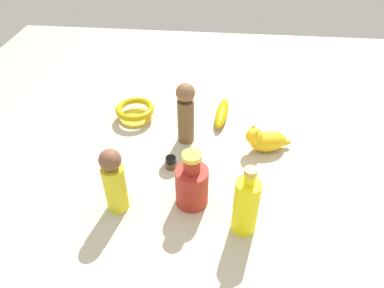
{
  "coord_description": "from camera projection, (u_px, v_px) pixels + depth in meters",
  "views": [
    {
      "loc": [
        0.08,
        -0.82,
        0.75
      ],
      "look_at": [
        0.0,
        0.0,
        0.07
      ],
      "focal_mm": 33.56,
      "sensor_mm": 36.0,
      "label": 1
    }
  ],
  "objects": [
    {
      "name": "nail_polish_jar",
      "position": [
        171.0,
        163.0,
        1.07
      ],
      "size": [
        0.03,
        0.03,
        0.04
      ],
      "color": "brown",
      "rests_on": "ground"
    },
    {
      "name": "person_figure_child",
      "position": [
        186.0,
        112.0,
        1.12
      ],
      "size": [
        0.07,
        0.07,
        0.21
      ],
      "color": "brown",
      "rests_on": "ground"
    },
    {
      "name": "ground",
      "position": [
        192.0,
        160.0,
        1.11
      ],
      "size": [
        2.0,
        2.0,
        0.0
      ],
      "primitive_type": "plane",
      "color": "#BCB29E"
    },
    {
      "name": "cat_figurine",
      "position": [
        265.0,
        140.0,
        1.12
      ],
      "size": [
        0.15,
        0.09,
        0.09
      ],
      "color": "yellow",
      "rests_on": "ground"
    },
    {
      "name": "person_figure_adult",
      "position": [
        114.0,
        181.0,
        0.91
      ],
      "size": [
        0.06,
        0.06,
        0.2
      ],
      "color": "yellow",
      "rests_on": "ground"
    },
    {
      "name": "banana",
      "position": [
        222.0,
        113.0,
        1.27
      ],
      "size": [
        0.06,
        0.18,
        0.04
      ],
      "primitive_type": "ellipsoid",
      "rotation": [
        0.0,
        0.0,
        4.6
      ],
      "color": "#BF9F07",
      "rests_on": "ground"
    },
    {
      "name": "bottle_short",
      "position": [
        192.0,
        184.0,
        0.94
      ],
      "size": [
        0.09,
        0.09,
        0.17
      ],
      "color": "#A62C21",
      "rests_on": "ground"
    },
    {
      "name": "bottle_tall",
      "position": [
        246.0,
        205.0,
        0.86
      ],
      "size": [
        0.06,
        0.06,
        0.2
      ],
      "color": "yellow",
      "rests_on": "ground"
    },
    {
      "name": "bowl",
      "position": [
        135.0,
        111.0,
        1.26
      ],
      "size": [
        0.14,
        0.14,
        0.05
      ],
      "color": "yellow",
      "rests_on": "ground"
    }
  ]
}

